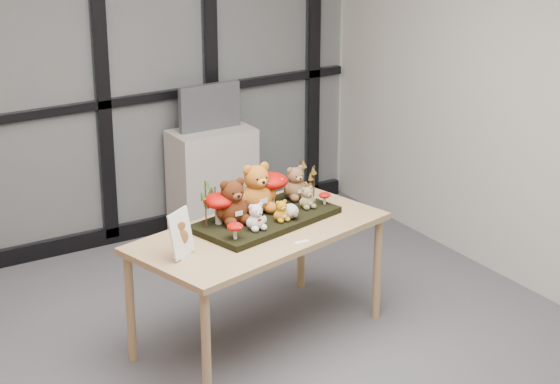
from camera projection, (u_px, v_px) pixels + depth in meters
room_shell at (208, 106)px, 4.65m from camera, size 5.00×5.00×5.00m
glass_partition at (36, 60)px, 6.72m from camera, size 4.90×0.06×2.78m
display_table at (259, 241)px, 5.85m from camera, size 1.63×1.08×0.70m
diorama_tray at (266, 219)px, 5.93m from camera, size 0.94×0.62×0.04m
bear_pooh_yellow at (256, 185)px, 5.95m from camera, size 0.30×0.28×0.33m
bear_brown_medium at (232, 199)px, 5.78m from camera, size 0.26×0.25×0.29m
bear_tan_back at (295, 181)px, 6.17m from camera, size 0.21×0.19×0.23m
bear_small_yellow at (281, 209)px, 5.83m from camera, size 0.13×0.12×0.14m
bear_white_bow at (256, 215)px, 5.71m from camera, size 0.15×0.14×0.17m
bear_beige_small at (307, 196)px, 6.03m from camera, size 0.13×0.13×0.15m
plush_cream_hedgehog at (290, 210)px, 5.88m from camera, size 0.09×0.08×0.09m
mushroom_back_left at (219, 207)px, 5.78m from camera, size 0.18×0.18×0.20m
mushroom_back_right at (271, 188)px, 6.04m from camera, size 0.20×0.20×0.23m
mushroom_front_left at (235, 230)px, 5.59m from camera, size 0.09×0.09×0.10m
mushroom_front_right at (325, 198)px, 6.10m from camera, size 0.07×0.07×0.08m
sprig_green_far_left at (206, 204)px, 5.71m from camera, size 0.05×0.05×0.28m
sprig_green_mid_left at (215, 204)px, 5.82m from camera, size 0.05×0.05×0.21m
sprig_dry_far_right at (300, 178)px, 6.20m from camera, size 0.05×0.05×0.23m
sprig_dry_mid_right at (314, 183)px, 6.13m from camera, size 0.05×0.05×0.22m
sprig_green_centre at (240, 197)px, 5.97m from camera, size 0.05×0.05×0.18m
sign_holder at (181, 236)px, 5.42m from camera, size 0.19×0.14×0.26m
label_card at (302, 242)px, 5.66m from camera, size 0.08×0.03×0.00m
cabinet at (213, 182)px, 7.48m from camera, size 0.60×0.35×0.80m
monitor at (210, 107)px, 7.30m from camera, size 0.47×0.05×0.34m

